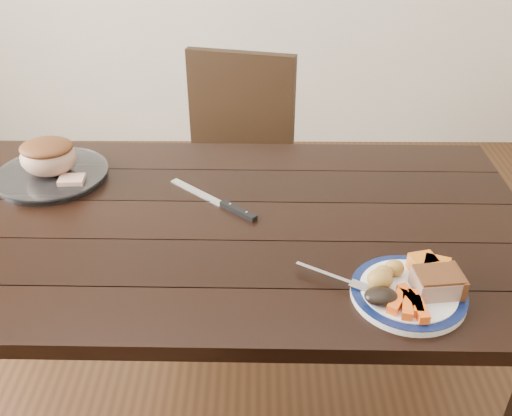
{
  "coord_description": "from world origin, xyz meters",
  "views": [
    {
      "loc": [
        0.09,
        -1.23,
        1.58
      ],
      "look_at": [
        0.08,
        -0.02,
        0.8
      ],
      "focal_mm": 40.0,
      "sensor_mm": 36.0,
      "label": 1
    }
  ],
  "objects_px": {
    "serving_platter": "(53,176)",
    "chair_far": "(235,163)",
    "carving_knife": "(228,206)",
    "roast_joint": "(48,158)",
    "fork": "(338,279)",
    "pork_slice": "(437,283)",
    "dinner_plate": "(408,294)",
    "dining_table": "(226,248)"
  },
  "relations": [
    {
      "from": "serving_platter",
      "to": "fork",
      "type": "relative_size",
      "value": 1.94
    },
    {
      "from": "pork_slice",
      "to": "dinner_plate",
      "type": "bearing_deg",
      "value": 175.24
    },
    {
      "from": "chair_far",
      "to": "fork",
      "type": "xyz_separation_m",
      "value": [
        0.27,
        -1.0,
        0.25
      ]
    },
    {
      "from": "dining_table",
      "to": "carving_knife",
      "type": "relative_size",
      "value": 6.35
    },
    {
      "from": "chair_far",
      "to": "roast_joint",
      "type": "relative_size",
      "value": 5.83
    },
    {
      "from": "carving_knife",
      "to": "chair_far",
      "type": "bearing_deg",
      "value": 132.43
    },
    {
      "from": "chair_far",
      "to": "pork_slice",
      "type": "height_order",
      "value": "chair_far"
    },
    {
      "from": "chair_far",
      "to": "roast_joint",
      "type": "distance_m",
      "value": 0.79
    },
    {
      "from": "fork",
      "to": "pork_slice",
      "type": "bearing_deg",
      "value": 19.82
    },
    {
      "from": "chair_far",
      "to": "carving_knife",
      "type": "xyz_separation_m",
      "value": [
        0.01,
        -0.68,
        0.23
      ]
    },
    {
      "from": "pork_slice",
      "to": "fork",
      "type": "height_order",
      "value": "pork_slice"
    },
    {
      "from": "dining_table",
      "to": "roast_joint",
      "type": "height_order",
      "value": "roast_joint"
    },
    {
      "from": "dinner_plate",
      "to": "pork_slice",
      "type": "height_order",
      "value": "pork_slice"
    },
    {
      "from": "pork_slice",
      "to": "chair_far",
      "type": "bearing_deg",
      "value": 114.63
    },
    {
      "from": "serving_platter",
      "to": "chair_far",
      "type": "bearing_deg",
      "value": 45.59
    },
    {
      "from": "chair_far",
      "to": "carving_knife",
      "type": "relative_size",
      "value": 3.67
    },
    {
      "from": "carving_knife",
      "to": "dinner_plate",
      "type": "bearing_deg",
      "value": 0.55
    },
    {
      "from": "dinner_plate",
      "to": "dining_table",
      "type": "bearing_deg",
      "value": 144.38
    },
    {
      "from": "carving_knife",
      "to": "roast_joint",
      "type": "bearing_deg",
      "value": -155.11
    },
    {
      "from": "serving_platter",
      "to": "carving_knife",
      "type": "relative_size",
      "value": 1.23
    },
    {
      "from": "roast_joint",
      "to": "pork_slice",
      "type": "bearing_deg",
      "value": -27.6
    },
    {
      "from": "dinner_plate",
      "to": "pork_slice",
      "type": "bearing_deg",
      "value": -4.76
    },
    {
      "from": "dining_table",
      "to": "carving_knife",
      "type": "bearing_deg",
      "value": 87.21
    },
    {
      "from": "serving_platter",
      "to": "roast_joint",
      "type": "distance_m",
      "value": 0.06
    },
    {
      "from": "fork",
      "to": "carving_knife",
      "type": "bearing_deg",
      "value": 159.93
    },
    {
      "from": "serving_platter",
      "to": "carving_knife",
      "type": "height_order",
      "value": "serving_platter"
    },
    {
      "from": "chair_far",
      "to": "dinner_plate",
      "type": "relative_size",
      "value": 3.74
    },
    {
      "from": "dinner_plate",
      "to": "carving_knife",
      "type": "relative_size",
      "value": 0.98
    },
    {
      "from": "dining_table",
      "to": "pork_slice",
      "type": "distance_m",
      "value": 0.57
    },
    {
      "from": "fork",
      "to": "carving_knife",
      "type": "distance_m",
      "value": 0.41
    },
    {
      "from": "fork",
      "to": "carving_knife",
      "type": "height_order",
      "value": "fork"
    },
    {
      "from": "chair_far",
      "to": "roast_joint",
      "type": "bearing_deg",
      "value": 58.14
    },
    {
      "from": "dining_table",
      "to": "pork_slice",
      "type": "bearing_deg",
      "value": -32.68
    },
    {
      "from": "dining_table",
      "to": "roast_joint",
      "type": "distance_m",
      "value": 0.58
    },
    {
      "from": "pork_slice",
      "to": "fork",
      "type": "xyz_separation_m",
      "value": [
        -0.2,
        0.04,
        -0.02
      ]
    },
    {
      "from": "chair_far",
      "to": "dinner_plate",
      "type": "xyz_separation_m",
      "value": [
        0.42,
        -1.03,
        0.23
      ]
    },
    {
      "from": "fork",
      "to": "roast_joint",
      "type": "height_order",
      "value": "roast_joint"
    },
    {
      "from": "carving_knife",
      "to": "serving_platter",
      "type": "bearing_deg",
      "value": -155.11
    },
    {
      "from": "chair_far",
      "to": "pork_slice",
      "type": "xyz_separation_m",
      "value": [
        0.47,
        -1.04,
        0.27
      ]
    },
    {
      "from": "chair_far",
      "to": "fork",
      "type": "height_order",
      "value": "chair_far"
    },
    {
      "from": "dining_table",
      "to": "pork_slice",
      "type": "relative_size",
      "value": 16.72
    },
    {
      "from": "pork_slice",
      "to": "serving_platter",
      "type": "bearing_deg",
      "value": 152.4
    }
  ]
}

